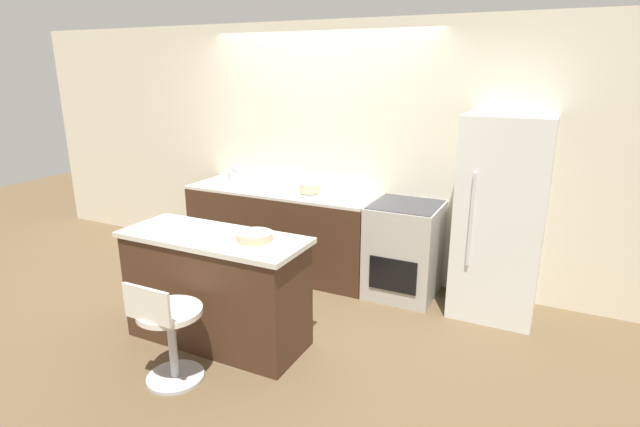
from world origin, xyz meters
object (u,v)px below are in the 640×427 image
object	(u,v)px
oven_range	(404,250)
mixing_bowl	(309,188)
refrigerator	(501,218)
kettle	(236,176)
stool_chair	(168,331)

from	to	relation	value
oven_range	mixing_bowl	bearing A→B (deg)	-179.73
refrigerator	kettle	size ratio (longest dim) A/B	7.93
stool_chair	kettle	distance (m)	2.36
stool_chair	mixing_bowl	xyz separation A→B (m)	(0.01, 2.10, 0.57)
stool_chair	mixing_bowl	world-z (taller)	mixing_bowl
refrigerator	kettle	bearing A→B (deg)	-179.80
stool_chair	kettle	world-z (taller)	kettle
oven_range	kettle	distance (m)	2.00
stool_chair	kettle	xyz separation A→B (m)	(-0.89, 2.10, 0.61)
oven_range	stool_chair	size ratio (longest dim) A/B	1.15
kettle	refrigerator	bearing A→B (deg)	0.20
refrigerator	mixing_bowl	world-z (taller)	refrigerator
stool_chair	mixing_bowl	size ratio (longest dim) A/B	3.85
oven_range	stool_chair	xyz separation A→B (m)	(-1.04, -2.11, -0.06)
refrigerator	kettle	distance (m)	2.77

